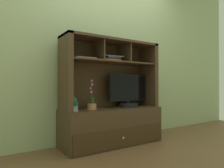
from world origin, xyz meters
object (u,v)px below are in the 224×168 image
(potted_fern, at_px, (73,104))
(magazine_stack_left, at_px, (110,59))
(tv_monitor, at_px, (128,93))
(potted_orchid, at_px, (92,105))
(media_console, at_px, (112,113))
(magazine_stack_centre, at_px, (83,59))

(potted_fern, height_order, magazine_stack_left, magazine_stack_left)
(tv_monitor, xyz_separation_m, potted_orchid, (-0.57, -0.01, -0.13))
(potted_fern, bearing_deg, media_console, 4.09)
(tv_monitor, relative_size, magazine_stack_centre, 2.05)
(magazine_stack_left, xyz_separation_m, magazine_stack_centre, (-0.40, -0.04, -0.02))
(potted_fern, relative_size, magazine_stack_centre, 0.68)
(tv_monitor, bearing_deg, magazine_stack_left, 174.96)
(media_console, height_order, magazine_stack_centre, media_console)
(potted_orchid, bearing_deg, potted_fern, -171.80)
(media_console, height_order, potted_fern, media_console)
(media_console, bearing_deg, magazine_stack_centre, -179.85)
(potted_orchid, xyz_separation_m, magazine_stack_left, (0.29, 0.04, 0.59))
(potted_fern, bearing_deg, magazine_stack_left, 7.69)
(potted_fern, xyz_separation_m, magazine_stack_left, (0.55, 0.07, 0.57))
(media_console, distance_m, magazine_stack_left, 0.71)
(potted_orchid, xyz_separation_m, potted_fern, (-0.26, -0.04, 0.03))
(potted_orchid, xyz_separation_m, magazine_stack_centre, (-0.11, 0.00, 0.57))
(tv_monitor, distance_m, magazine_stack_centre, 0.81)
(tv_monitor, xyz_separation_m, magazine_stack_left, (-0.28, 0.03, 0.46))
(potted_orchid, bearing_deg, tv_monitor, 1.16)
(tv_monitor, distance_m, potted_fern, 0.84)
(potted_orchid, height_order, magazine_stack_left, magazine_stack_left)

